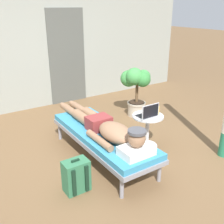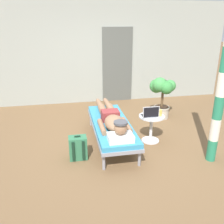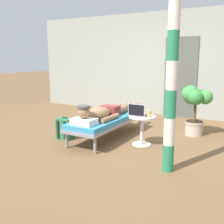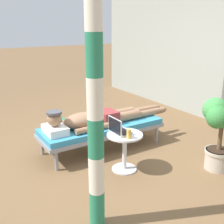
{
  "view_description": "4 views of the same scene",
  "coord_description": "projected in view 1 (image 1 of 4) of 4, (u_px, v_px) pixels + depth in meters",
  "views": [
    {
      "loc": [
        -1.92,
        -2.93,
        2.09
      ],
      "look_at": [
        0.05,
        0.04,
        0.67
      ],
      "focal_mm": 43.19,
      "sensor_mm": 36.0,
      "label": 1
    },
    {
      "loc": [
        -0.93,
        -4.14,
        2.22
      ],
      "look_at": [
        -0.08,
        0.2,
        0.55
      ],
      "focal_mm": 39.41,
      "sensor_mm": 36.0,
      "label": 2
    },
    {
      "loc": [
        2.46,
        -4.34,
        1.53
      ],
      "look_at": [
        -0.04,
        0.04,
        0.51
      ],
      "focal_mm": 43.32,
      "sensor_mm": 36.0,
      "label": 3
    },
    {
      "loc": [
        3.49,
        -2.07,
        1.93
      ],
      "look_at": [
        -0.03,
        0.14,
        0.62
      ],
      "focal_mm": 45.45,
      "sensor_mm": 36.0,
      "label": 4
    }
  ],
  "objects": [
    {
      "name": "ground_plane",
      "position": [
        111.0,
        155.0,
        4.03
      ],
      "size": [
        40.0,
        40.0,
        0.0
      ],
      "primitive_type": "plane",
      "color": "brown"
    },
    {
      "name": "person_reclining",
      "position": [
        106.0,
        128.0,
        3.71
      ],
      "size": [
        0.53,
        2.17,
        0.33
      ],
      "color": "white",
      "rests_on": "lounge_chair"
    },
    {
      "name": "side_table",
      "position": [
        147.0,
        125.0,
        4.16
      ],
      "size": [
        0.48,
        0.48,
        0.52
      ],
      "color": "silver",
      "rests_on": "ground"
    },
    {
      "name": "drink_glass",
      "position": [
        157.0,
        110.0,
        4.12
      ],
      "size": [
        0.06,
        0.06,
        0.12
      ],
      "primitive_type": "cylinder",
      "color": "gold",
      "rests_on": "side_table"
    },
    {
      "name": "house_wall_back",
      "position": [
        34.0,
        44.0,
        5.54
      ],
      "size": [
        7.6,
        0.2,
        2.7
      ],
      "primitive_type": "cube",
      "color": "#999E93",
      "rests_on": "ground"
    },
    {
      "name": "backpack",
      "position": [
        76.0,
        176.0,
        3.2
      ],
      "size": [
        0.3,
        0.26,
        0.42
      ],
      "color": "#33724C",
      "rests_on": "ground"
    },
    {
      "name": "house_door_panel",
      "position": [
        67.0,
        57.0,
        5.92
      ],
      "size": [
        0.84,
        0.03,
        2.04
      ],
      "primitive_type": "cube",
      "color": "#545651",
      "rests_on": "ground"
    },
    {
      "name": "laptop",
      "position": [
        147.0,
        114.0,
        4.01
      ],
      "size": [
        0.31,
        0.24,
        0.23
      ],
      "color": "silver",
      "rests_on": "side_table"
    },
    {
      "name": "lounge_chair",
      "position": [
        103.0,
        136.0,
        3.85
      ],
      "size": [
        0.68,
        1.97,
        0.42
      ],
      "color": "gray",
      "rests_on": "ground"
    },
    {
      "name": "potted_plant",
      "position": [
        136.0,
        85.0,
        5.24
      ],
      "size": [
        0.59,
        0.57,
        0.99
      ],
      "color": "#BFB29E",
      "rests_on": "ground"
    }
  ]
}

